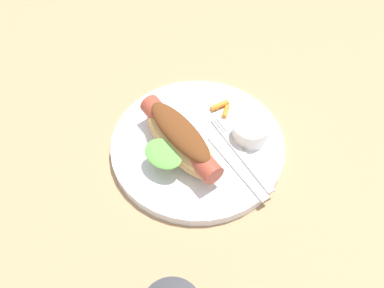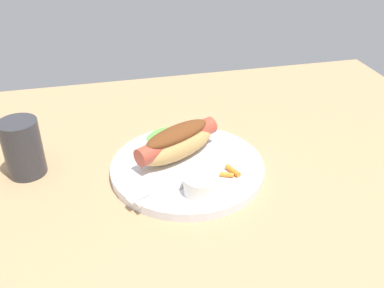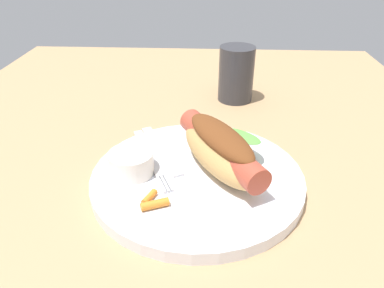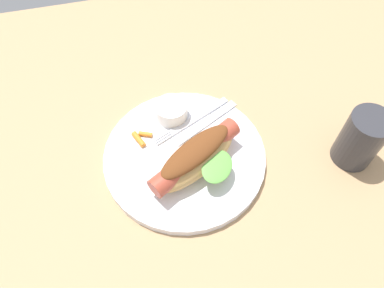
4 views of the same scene
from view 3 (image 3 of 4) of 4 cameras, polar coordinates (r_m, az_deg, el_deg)
name	(u,v)px [view 3 (image 3 of 4)]	position (r cm, az deg, el deg)	size (l,w,h in cm)	color
ground_plane	(180,183)	(48.25, -1.94, -6.15)	(120.00, 90.00, 1.80)	tan
plate	(197,178)	(46.21, 0.83, -5.40)	(26.64, 26.64, 1.60)	white
hot_dog	(220,147)	(45.46, 4.51, -0.40)	(16.49, 12.70, 5.82)	tan
sauce_ramekin	(131,163)	(45.60, -9.55, -2.97)	(5.57, 5.57, 2.92)	white
fork	(151,157)	(48.84, -6.54, -2.00)	(14.69, 7.37, 0.40)	silver
knife	(161,150)	(50.27, -4.94, -0.91)	(13.56, 1.40, 0.36)	silver
carrot_garnish	(153,202)	(40.81, -6.17, -9.04)	(3.54, 3.25, 0.94)	orange
drinking_cup	(236,74)	(68.63, 6.97, 10.90)	(6.47, 6.47, 10.11)	#333338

